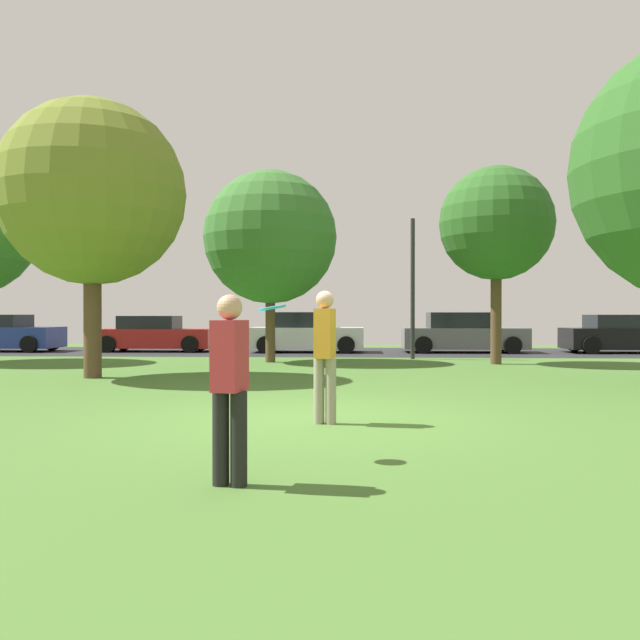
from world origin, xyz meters
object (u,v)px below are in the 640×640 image
oak_tree_left (270,238)px  maple_tree_far (92,193)px  parked_car_grey (462,334)px  parked_car_black (622,335)px  person_thrower (230,381)px  parked_car_white (306,334)px  person_catcher (325,350)px  frisbee_disc (272,308)px  parked_car_red (154,335)px  maple_tree_near (496,224)px  street_lamp_post (413,289)px  parked_car_blue (3,334)px

oak_tree_left → maple_tree_far: (-3.36, -5.05, 0.42)m
parked_car_grey → parked_car_black: 5.89m
person_thrower → parked_car_white: 19.34m
person_catcher → frisbee_disc: 2.17m
parked_car_red → parked_car_white: (5.88, -0.14, 0.05)m
parked_car_black → frisbee_disc: bearing=-120.2°
maple_tree_near → parked_car_black: maple_tree_near is taller
parked_car_grey → parked_car_black: parked_car_grey is taller
person_catcher → parked_car_black: 19.36m
street_lamp_post → maple_tree_far: bearing=-139.1°
parked_car_red → parked_car_black: 17.64m
person_thrower → street_lamp_post: street_lamp_post is taller
frisbee_disc → parked_car_grey: frisbee_disc is taller
frisbee_disc → parked_car_black: frisbee_disc is taller
parked_car_red → parked_car_black: parked_car_black is taller
street_lamp_post → person_thrower: bearing=-100.3°
maple_tree_far → parked_car_red: bearing=100.0°
parked_car_white → street_lamp_post: bearing=-44.1°
oak_tree_left → street_lamp_post: 4.90m
maple_tree_near → frisbee_disc: 13.77m
person_catcher → parked_car_white: size_ratio=0.41×
parked_car_blue → oak_tree_left: bearing=-24.9°
oak_tree_left → person_catcher: size_ratio=3.30×
person_thrower → person_catcher: 3.19m
parked_car_red → parked_car_white: bearing=-1.3°
person_thrower → person_catcher: (0.64, 3.12, 0.09)m
parked_car_blue → frisbee_disc: bearing=-54.9°
frisbee_disc → parked_car_black: (10.73, 18.45, -0.83)m
maple_tree_far → parked_car_blue: size_ratio=1.49×
maple_tree_far → parked_car_grey: maple_tree_far is taller
parked_car_grey → parked_car_black: size_ratio=1.07×
maple_tree_far → person_catcher: bearing=-47.1°
parked_car_white → parked_car_black: bearing=0.9°
maple_tree_near → person_catcher: 11.86m
person_thrower → parked_car_red: (-6.69, 19.46, -0.23)m
parked_car_blue → parked_car_red: bearing=2.2°
maple_tree_far → parked_car_white: bearing=68.5°
frisbee_disc → street_lamp_post: size_ratio=0.08×
person_thrower → parked_car_red: bearing=30.6°
maple_tree_far → frisbee_disc: (5.08, -7.98, -2.66)m
parked_car_blue → parked_car_red: 5.87m
maple_tree_near → person_thrower: 14.94m
person_catcher → parked_car_blue: bearing=-129.0°
parked_car_red → person_thrower: bearing=-71.0°
person_thrower → street_lamp_post: size_ratio=0.35×
person_catcher → parked_car_white: 16.27m
oak_tree_left → parked_car_white: (0.68, 5.23, -3.04)m
maple_tree_far → parked_car_blue: 13.25m
parked_car_red → street_lamp_post: 10.39m
person_thrower → parked_car_blue: person_thrower is taller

